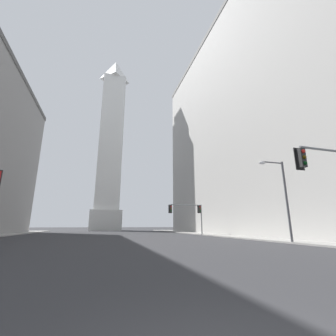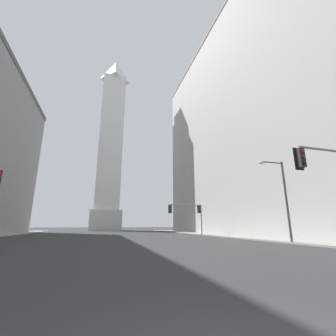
{
  "view_description": "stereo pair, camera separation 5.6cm",
  "coord_description": "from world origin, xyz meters",
  "views": [
    {
      "loc": [
        -1.39,
        -2.09,
        1.51
      ],
      "look_at": [
        15.01,
        53.86,
        16.45
      ],
      "focal_mm": 24.0,
      "sensor_mm": 36.0,
      "label": 1
    },
    {
      "loc": [
        -1.34,
        -2.11,
        1.51
      ],
      "look_at": [
        15.01,
        53.86,
        16.45
      ],
      "focal_mm": 24.0,
      "sensor_mm": 36.0,
      "label": 2
    }
  ],
  "objects": [
    {
      "name": "obelisk",
      "position": [
        0.0,
        69.5,
        28.04
      ],
      "size": [
        9.05,
        9.05,
        58.89
      ],
      "color": "silver",
      "rests_on": "ground_plane"
    },
    {
      "name": "street_lamp",
      "position": [
        13.95,
        14.13,
        4.48
      ],
      "size": [
        2.6,
        0.36,
        7.22
      ],
      "color": "#4C4C51",
      "rests_on": "ground_plane"
    },
    {
      "name": "sidewalk_right",
      "position": [
        16.66,
        25.02,
        0.07
      ],
      "size": [
        5.0,
        83.4,
        0.15
      ],
      "primitive_type": "cube",
      "color": "gray",
      "rests_on": "ground_plane"
    },
    {
      "name": "building_right",
      "position": [
        28.16,
        30.5,
        20.29
      ],
      "size": [
        22.0,
        52.76,
        40.56
      ],
      "color": "#B2AFAA",
      "rests_on": "ground_plane"
    },
    {
      "name": "traffic_light_mid_right",
      "position": [
        12.29,
        32.04,
        3.68
      ],
      "size": [
        5.73,
        0.52,
        4.81
      ],
      "color": "slate",
      "rests_on": "ground_plane"
    }
  ]
}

